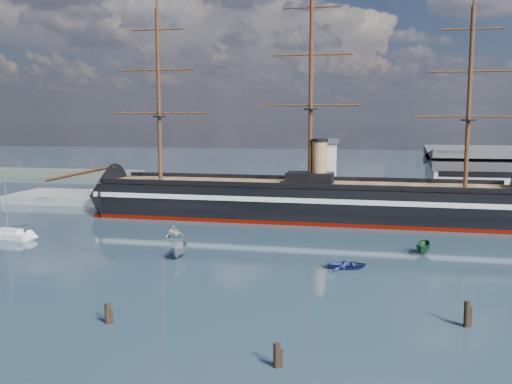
# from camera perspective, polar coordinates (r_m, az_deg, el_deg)

# --- Properties ---
(ground) EXTENTS (600.00, 600.00, 0.00)m
(ground) POSITION_cam_1_polar(r_m,az_deg,el_deg) (105.43, 4.22, -4.60)
(ground) COLOR #233543
(ground) RESTS_ON ground
(quay) EXTENTS (180.00, 18.00, 2.00)m
(quay) POSITION_cam_1_polar(r_m,az_deg,el_deg) (140.17, 10.03, -1.69)
(quay) COLOR slate
(quay) RESTS_ON ground
(quay_tower) EXTENTS (5.00, 5.00, 15.00)m
(quay_tower) POSITION_cam_1_polar(r_m,az_deg,el_deg) (136.27, 7.15, 2.24)
(quay_tower) COLOR silver
(quay_tower) RESTS_ON ground
(warship) EXTENTS (113.11, 18.86, 53.94)m
(warship) POSITION_cam_1_polar(r_m,az_deg,el_deg) (124.70, 3.67, -0.84)
(warship) COLOR black
(warship) RESTS_ON ground
(sailboat) EXTENTS (8.63, 4.25, 13.27)m
(sailboat) POSITION_cam_1_polar(r_m,az_deg,el_deg) (113.47, -23.31, -3.90)
(sailboat) COLOR silver
(sailboat) RESTS_ON ground
(motorboat_a) EXTENTS (7.06, 3.12, 2.74)m
(motorboat_a) POSITION_cam_1_polar(r_m,az_deg,el_deg) (91.67, -7.67, -6.49)
(motorboat_a) COLOR gray
(motorboat_a) RESTS_ON ground
(motorboat_b) EXTENTS (1.88, 3.74, 1.68)m
(motorboat_b) POSITION_cam_1_polar(r_m,az_deg,el_deg) (85.40, 9.06, -7.55)
(motorboat_b) COLOR navy
(motorboat_b) RESTS_ON ground
(motorboat_c) EXTENTS (6.77, 3.76, 2.56)m
(motorboat_c) POSITION_cam_1_polar(r_m,az_deg,el_deg) (96.45, 16.37, -6.03)
(motorboat_c) COLOR #184227
(motorboat_c) RESTS_ON ground
(motorboat_d) EXTENTS (6.62, 6.33, 2.35)m
(motorboat_d) POSITION_cam_1_polar(r_m,az_deg,el_deg) (107.23, -8.20, -4.45)
(motorboat_d) COLOR silver
(motorboat_d) RESTS_ON ground
(piling_near_left) EXTENTS (0.64, 0.64, 2.87)m
(piling_near_left) POSITION_cam_1_polar(r_m,az_deg,el_deg) (64.90, -14.59, -12.58)
(piling_near_left) COLOR black
(piling_near_left) RESTS_ON ground
(piling_near_mid) EXTENTS (0.64, 0.64, 2.90)m
(piling_near_mid) POSITION_cam_1_polar(r_m,az_deg,el_deg) (52.88, 2.08, -17.09)
(piling_near_mid) COLOR black
(piling_near_mid) RESTS_ON ground
(piling_near_right) EXTENTS (0.64, 0.64, 3.52)m
(piling_near_right) POSITION_cam_1_polar(r_m,az_deg,el_deg) (65.78, 20.28, -12.53)
(piling_near_right) COLOR black
(piling_near_right) RESTS_ON ground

